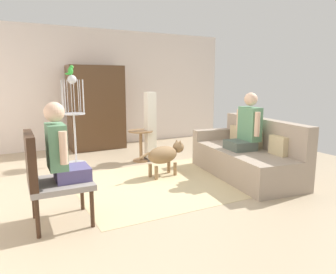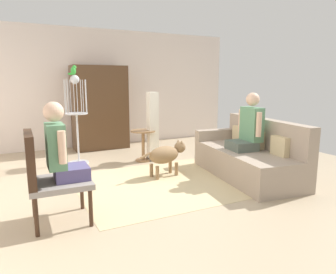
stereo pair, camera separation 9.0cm
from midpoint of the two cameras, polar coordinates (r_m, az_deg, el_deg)
The scene contains 13 objects.
ground_plane at distance 4.65m, azimuth -1.79°, elevation -8.85°, with size 8.00×8.00×0.00m, color tan.
back_wall at distance 7.59m, azimuth -13.34°, elevation 8.63°, with size 6.70×0.12×2.69m, color silver.
area_rug at distance 4.75m, azimuth -1.32°, elevation -8.35°, with size 2.54×2.18×0.01m, color #C6B284.
couch at distance 5.20m, azimuth 13.72°, elevation -3.42°, with size 1.16×2.12×0.92m.
armchair at distance 3.51m, azimuth -22.02°, elevation -6.13°, with size 0.64×0.62×1.00m.
person_on_couch at distance 5.07m, azimuth 13.69°, elevation 1.74°, with size 0.49×0.57×0.89m.
person_on_armchair at distance 3.47m, azimuth -19.63°, elevation -2.11°, with size 0.43×0.51×0.84m.
round_end_table at distance 5.96m, azimuth -5.41°, elevation -0.90°, with size 0.47×0.47×0.59m.
dog at distance 5.01m, azimuth -1.11°, elevation -3.22°, with size 0.85×0.37×0.56m.
bird_cage_stand at distance 5.92m, azimuth -17.17°, elevation 3.07°, with size 0.40×0.40×1.62m.
parrot at distance 5.88m, azimuth -17.76°, elevation 11.50°, with size 0.17×0.10×0.17m.
column_lamp at distance 5.96m, azimuth -3.68°, elevation 1.80°, with size 0.20×0.20×1.31m.
armoire_cabinet at distance 7.18m, azimuth -13.29°, elevation 5.19°, with size 1.19×0.56×1.85m, color #4C331E.
Camera 1 is at (-1.97, -3.93, 1.51)m, focal length 33.44 mm.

